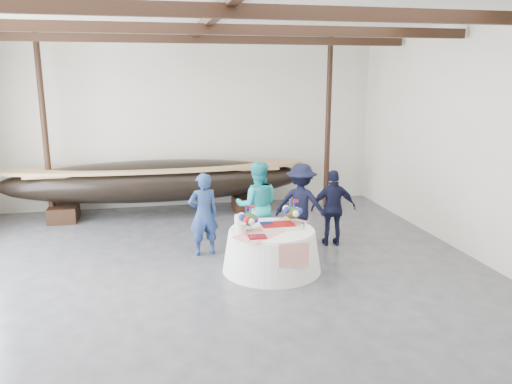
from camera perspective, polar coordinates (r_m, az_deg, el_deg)
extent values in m
cube|color=#3D3D42|center=(8.29, -3.62, -11.61)|extent=(10.00, 12.00, 0.01)
cube|color=silver|center=(13.55, -7.44, 7.88)|extent=(10.00, 0.02, 4.50)
cube|color=silver|center=(9.67, 27.05, 4.48)|extent=(0.02, 12.00, 4.50)
cube|color=white|center=(7.60, -4.15, 20.93)|extent=(10.00, 12.00, 0.01)
cube|color=black|center=(6.58, -2.86, 19.97)|extent=(9.80, 0.12, 0.18)
cube|color=black|center=(9.05, -5.46, 18.06)|extent=(9.80, 0.12, 0.18)
cube|color=black|center=(11.53, -6.92, 16.95)|extent=(9.80, 0.12, 0.18)
cube|color=black|center=(7.58, -4.13, 20.04)|extent=(0.15, 11.76, 0.15)
cylinder|color=black|center=(12.77, -23.03, 6.64)|extent=(0.14, 0.14, 4.50)
cylinder|color=black|center=(13.33, 8.23, 7.77)|extent=(0.14, 0.14, 4.50)
cube|color=black|center=(13.08, -21.11, -2.27)|extent=(0.66, 0.85, 0.38)
cube|color=black|center=(13.11, -1.12, -1.34)|extent=(0.66, 0.85, 0.38)
ellipsoid|color=black|center=(12.73, -11.25, 1.26)|extent=(7.58, 1.52, 1.04)
cube|color=#9E7A4C|center=(12.68, -11.30, 2.52)|extent=(6.06, 1.00, 0.06)
cone|color=white|center=(9.13, 1.80, -6.68)|extent=(1.79, 1.79, 0.74)
cylinder|color=white|center=(9.01, 1.82, -4.40)|extent=(1.52, 1.52, 0.04)
cube|color=red|center=(9.00, 1.82, -4.26)|extent=(1.62, 1.49, 0.01)
cube|color=white|center=(9.05, 2.50, -3.96)|extent=(0.60, 0.40, 0.07)
cylinder|color=white|center=(8.72, -1.75, -4.19)|extent=(0.18, 0.18, 0.20)
cylinder|color=white|center=(9.17, -1.93, -3.28)|extent=(0.18, 0.18, 0.21)
cube|color=maroon|center=(8.53, 0.12, -5.16)|extent=(0.30, 0.24, 0.03)
cone|color=silver|center=(9.01, 5.35, -3.91)|extent=(0.09, 0.09, 0.12)
imported|color=navy|center=(9.82, -6.03, -2.54)|extent=(0.66, 0.49, 1.65)
imported|color=#22A9AF|center=(10.10, 0.15, -1.56)|extent=(0.98, 0.83, 1.81)
imported|color=black|center=(10.46, 5.16, -1.38)|extent=(1.27, 1.06, 1.71)
imported|color=black|center=(10.45, 8.84, -1.82)|extent=(0.98, 0.51, 1.59)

